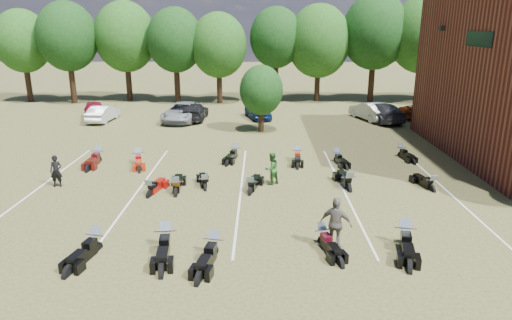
{
  "coord_description": "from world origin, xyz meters",
  "views": [
    {
      "loc": [
        -2.06,
        -17.96,
        7.79
      ],
      "look_at": [
        -2.27,
        4.0,
        1.2
      ],
      "focal_mm": 32.0,
      "sensor_mm": 36.0,
      "label": 1
    }
  ],
  "objects_px": {
    "motorcycle_3": "(166,248)",
    "motorcycle_14": "(99,162)",
    "person_grey": "(336,224)",
    "motorcycle_7": "(150,196)",
    "person_green": "(271,169)",
    "car_4": "(258,110)",
    "person_black": "(56,171)",
    "car_0": "(95,111)"
  },
  "relations": [
    {
      "from": "person_green",
      "to": "motorcycle_14",
      "type": "distance_m",
      "value": 10.76
    },
    {
      "from": "car_4",
      "to": "person_grey",
      "type": "bearing_deg",
      "value": -98.79
    },
    {
      "from": "person_black",
      "to": "motorcycle_7",
      "type": "bearing_deg",
      "value": -20.54
    },
    {
      "from": "motorcycle_3",
      "to": "person_green",
      "type": "bearing_deg",
      "value": 53.78
    },
    {
      "from": "person_green",
      "to": "motorcycle_14",
      "type": "bearing_deg",
      "value": -60.06
    },
    {
      "from": "person_green",
      "to": "motorcycle_14",
      "type": "height_order",
      "value": "person_green"
    },
    {
      "from": "person_black",
      "to": "motorcycle_7",
      "type": "xyz_separation_m",
      "value": [
        4.89,
        -1.29,
        -0.8
      ]
    },
    {
      "from": "person_black",
      "to": "motorcycle_3",
      "type": "height_order",
      "value": "person_black"
    },
    {
      "from": "motorcycle_3",
      "to": "motorcycle_14",
      "type": "relative_size",
      "value": 1.02
    },
    {
      "from": "motorcycle_3",
      "to": "motorcycle_14",
      "type": "distance_m",
      "value": 12.29
    },
    {
      "from": "person_grey",
      "to": "motorcycle_3",
      "type": "bearing_deg",
      "value": 23.25
    },
    {
      "from": "motorcycle_14",
      "to": "car_0",
      "type": "bearing_deg",
      "value": 109.59
    },
    {
      "from": "car_0",
      "to": "person_green",
      "type": "distance_m",
      "value": 21.83
    },
    {
      "from": "car_0",
      "to": "motorcycle_14",
      "type": "distance_m",
      "value": 13.3
    },
    {
      "from": "person_green",
      "to": "motorcycle_3",
      "type": "bearing_deg",
      "value": 20.72
    },
    {
      "from": "person_black",
      "to": "person_green",
      "type": "xyz_separation_m",
      "value": [
        10.63,
        0.47,
        0.02
      ]
    },
    {
      "from": "motorcycle_7",
      "to": "motorcycle_14",
      "type": "distance_m",
      "value": 6.99
    },
    {
      "from": "person_grey",
      "to": "motorcycle_7",
      "type": "xyz_separation_m",
      "value": [
        -7.88,
        5.11,
        -0.98
      ]
    },
    {
      "from": "car_4",
      "to": "motorcycle_7",
      "type": "distance_m",
      "value": 19.06
    },
    {
      "from": "person_grey",
      "to": "motorcycle_14",
      "type": "relative_size",
      "value": 0.8
    },
    {
      "from": "person_green",
      "to": "motorcycle_7",
      "type": "xyz_separation_m",
      "value": [
        -5.74,
        -1.76,
        -0.83
      ]
    },
    {
      "from": "car_0",
      "to": "car_4",
      "type": "height_order",
      "value": "car_0"
    },
    {
      "from": "person_grey",
      "to": "person_black",
      "type": "bearing_deg",
      "value": -3.86
    },
    {
      "from": "car_0",
      "to": "person_grey",
      "type": "height_order",
      "value": "person_grey"
    },
    {
      "from": "motorcycle_3",
      "to": "motorcycle_7",
      "type": "bearing_deg",
      "value": 102.67
    },
    {
      "from": "car_0",
      "to": "person_black",
      "type": "bearing_deg",
      "value": -97.46
    },
    {
      "from": "person_green",
      "to": "car_4",
      "type": "bearing_deg",
      "value": -126.86
    },
    {
      "from": "car_4",
      "to": "person_green",
      "type": "xyz_separation_m",
      "value": [
        0.78,
        -16.63,
        0.14
      ]
    },
    {
      "from": "person_grey",
      "to": "motorcycle_7",
      "type": "bearing_deg",
      "value": -10.22
    },
    {
      "from": "person_black",
      "to": "motorcycle_7",
      "type": "height_order",
      "value": "person_black"
    },
    {
      "from": "car_4",
      "to": "motorcycle_3",
      "type": "height_order",
      "value": "car_4"
    },
    {
      "from": "motorcycle_7",
      "to": "motorcycle_14",
      "type": "xyz_separation_m",
      "value": [
        -4.3,
        5.51,
        0.0
      ]
    },
    {
      "from": "car_4",
      "to": "person_black",
      "type": "height_order",
      "value": "person_black"
    },
    {
      "from": "motorcycle_7",
      "to": "motorcycle_14",
      "type": "height_order",
      "value": "motorcycle_14"
    },
    {
      "from": "car_0",
      "to": "person_green",
      "type": "bearing_deg",
      "value": -68.85
    },
    {
      "from": "car_0",
      "to": "motorcycle_14",
      "type": "height_order",
      "value": "car_0"
    },
    {
      "from": "person_black",
      "to": "motorcycle_7",
      "type": "distance_m",
      "value": 5.12
    },
    {
      "from": "person_grey",
      "to": "motorcycle_3",
      "type": "relative_size",
      "value": 0.78
    },
    {
      "from": "motorcycle_7",
      "to": "person_grey",
      "type": "bearing_deg",
      "value": 159.8
    },
    {
      "from": "car_4",
      "to": "motorcycle_14",
      "type": "bearing_deg",
      "value": -141.6
    },
    {
      "from": "car_0",
      "to": "motorcycle_14",
      "type": "relative_size",
      "value": 1.73
    },
    {
      "from": "car_0",
      "to": "motorcycle_3",
      "type": "bearing_deg",
      "value": -86.1
    }
  ]
}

